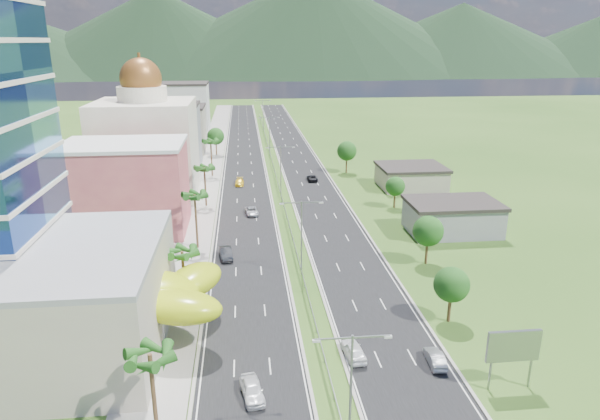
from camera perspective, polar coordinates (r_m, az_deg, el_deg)
name	(u,v)px	position (r m, az deg, el deg)	size (l,w,h in m)	color
ground	(310,308)	(68.00, 1.08, -10.41)	(500.00, 500.00, 0.00)	#2D5119
road_left	(244,158)	(152.88, -5.95, 5.51)	(11.00, 260.00, 0.04)	black
road_right	(297,157)	(153.63, -0.33, 5.66)	(11.00, 260.00, 0.04)	black
sidewalk_left	(211,159)	(153.16, -9.52, 5.39)	(7.00, 260.00, 0.12)	gray
median_guardrail	(275,170)	(135.40, -2.72, 4.25)	(0.10, 216.06, 0.76)	gray
streetlight_median_a	(351,384)	(43.44, 5.46, -17.98)	(6.04, 0.25, 11.00)	gray
streetlight_median_b	(301,230)	(74.34, 0.15, -2.19)	(6.04, 0.25, 11.00)	gray
streetlight_median_c	(281,166)	(112.63, -2.07, 4.71)	(6.04, 0.25, 11.00)	gray
streetlight_median_d	(269,131)	(156.74, -3.28, 8.38)	(6.04, 0.25, 11.00)	gray
streetlight_median_e	(263,112)	(201.24, -3.96, 10.43)	(6.04, 0.25, 11.00)	gray
mall_podium	(16,304)	(64.48, -28.00, -8.83)	(30.00, 24.00, 11.00)	#A69988
lime_canopy	(137,294)	(62.95, -16.99, -8.58)	(18.00, 15.00, 7.40)	#A6BA12
pink_shophouse	(126,189)	(96.89, -18.04, 2.14)	(20.00, 15.00, 15.00)	#BB4D58
domed_building	(146,143)	(118.11, -16.06, 6.92)	(20.00, 20.00, 28.70)	beige
midrise_grey	(168,138)	(142.87, -13.93, 7.49)	(16.00, 15.00, 16.00)	gray
midrise_beige	(178,130)	(164.64, -12.93, 8.32)	(16.00, 15.00, 13.00)	#A69988
midrise_white	(185,112)	(186.93, -12.21, 10.22)	(16.00, 15.00, 18.00)	silver
billboard	(513,348)	(55.60, 21.81, -13.48)	(5.20, 0.35, 6.20)	gray
shed_near	(452,218)	(96.34, 15.93, -0.86)	(15.00, 10.00, 5.00)	gray
shed_far	(411,178)	(124.16, 11.75, 3.41)	(14.00, 12.00, 4.40)	#A69988
palm_tree_a	(150,360)	(45.20, -15.69, -15.12)	(3.60, 3.60, 9.10)	#47301C
palm_tree_b	(182,255)	(66.83, -12.45, -4.68)	(3.60, 3.60, 8.10)	#47301C
palm_tree_c	(195,198)	(85.18, -11.17, 1.31)	(3.60, 3.60, 9.60)	#47301C
palm_tree_d	(204,170)	(107.61, -10.17, 4.26)	(3.60, 3.60, 8.60)	#47301C
palm_tree_e	(211,143)	(131.88, -9.50, 7.09)	(3.60, 3.60, 9.40)	#47301C
leafy_tree_lfar	(216,136)	(156.94, -8.98, 7.77)	(4.90, 4.90, 8.05)	#47301C
leafy_tree_ra	(452,285)	(65.35, 15.87, -7.68)	(4.20, 4.20, 6.90)	#47301C
leafy_tree_rb	(428,231)	(80.88, 13.51, -2.21)	(4.55, 4.55, 7.47)	#47301C
leafy_tree_rc	(395,186)	(107.44, 10.13, 2.49)	(3.85, 3.85, 6.33)	#47301C
leafy_tree_rd	(347,151)	(134.63, 5.02, 6.29)	(4.90, 4.90, 8.05)	#47301C
mountain_ridge	(314,76)	(514.96, 1.49, 14.11)	(860.00, 140.00, 90.00)	black
car_white_near_left	(252,390)	(52.86, -5.13, -18.55)	(1.88, 4.67, 1.59)	white
car_dark_left	(226,253)	(82.79, -7.92, -4.60)	(1.74, 5.00, 1.65)	black
car_silver_mid_left	(252,211)	(102.80, -5.18, -0.12)	(2.23, 4.85, 1.35)	#9D9FA4
car_yellow_far_left	(240,182)	(124.20, -6.47, 2.98)	(1.93, 4.74, 1.38)	gold
car_white_near_right	(354,350)	(58.46, 5.73, -14.65)	(1.88, 4.66, 1.59)	white
car_silver_right	(435,358)	(58.82, 14.22, -15.05)	(1.48, 4.23, 1.39)	#93969A
car_dark_far_right	(312,178)	(127.30, 1.29, 3.44)	(2.22, 4.81, 1.34)	black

